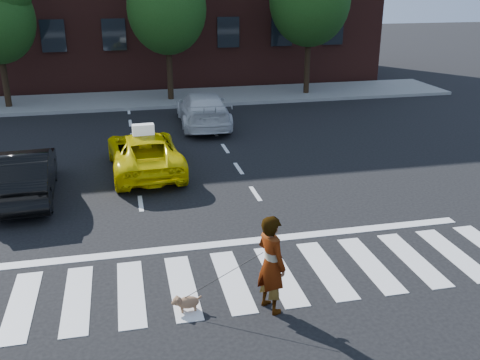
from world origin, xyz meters
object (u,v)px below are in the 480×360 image
(black_sedan, at_px, (25,174))
(dog, at_px, (186,302))
(taxi, at_px, (144,152))
(woman, at_px, (271,264))
(white_suv, at_px, (203,109))

(black_sedan, bearing_deg, dog, 116.23)
(dog, bearing_deg, black_sedan, 117.75)
(taxi, height_order, dog, taxi)
(taxi, xyz_separation_m, woman, (1.80, -8.10, 0.31))
(white_suv, bearing_deg, taxi, 64.65)
(woman, bearing_deg, taxi, -10.44)
(taxi, height_order, white_suv, white_suv)
(taxi, relative_size, dog, 7.98)
(taxi, bearing_deg, black_sedan, 20.46)
(woman, bearing_deg, white_suv, -26.69)
(taxi, bearing_deg, white_suv, -120.78)
(woman, xyz_separation_m, dog, (-1.52, 0.26, -0.75))
(woman, bearing_deg, dog, 57.26)
(black_sedan, relative_size, woman, 2.24)
(black_sedan, distance_m, woman, 8.38)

